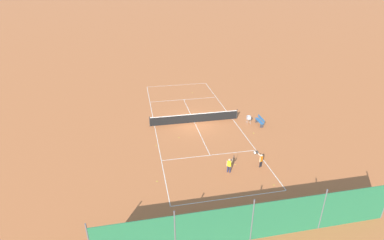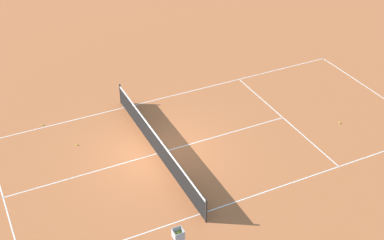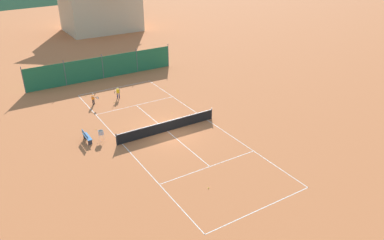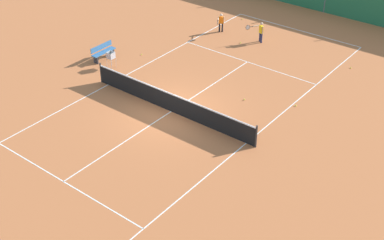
{
  "view_description": "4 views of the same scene",
  "coord_description": "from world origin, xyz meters",
  "px_view_note": "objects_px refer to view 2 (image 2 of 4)",
  "views": [
    {
      "loc": [
        5.71,
        27.03,
        13.59
      ],
      "look_at": [
        0.67,
        2.06,
        1.3
      ],
      "focal_mm": 28.0,
      "sensor_mm": 36.0,
      "label": 1
    },
    {
      "loc": [
        -17.0,
        6.61,
        13.77
      ],
      "look_at": [
        0.87,
        -2.07,
        0.6
      ],
      "focal_mm": 50.0,
      "sensor_mm": 36.0,
      "label": 2
    },
    {
      "loc": [
        -13.09,
        -24.97,
        14.97
      ],
      "look_at": [
        1.86,
        -0.98,
        0.99
      ],
      "focal_mm": 35.0,
      "sensor_mm": 36.0,
      "label": 3
    },
    {
      "loc": [
        13.56,
        -15.83,
        12.99
      ],
      "look_at": [
        1.97,
        -0.98,
        0.81
      ],
      "focal_mm": 50.0,
      "sensor_mm": 36.0,
      "label": 4
    }
  ],
  "objects_px": {
    "tennis_ball_alley_left": "(77,145)",
    "tennis_ball_by_net_left": "(340,123)",
    "tennis_ball_alley_right": "(42,125)",
    "ball_hopper": "(178,235)",
    "tennis_net": "(157,144)"
  },
  "relations": [
    {
      "from": "tennis_net",
      "to": "tennis_ball_alley_right",
      "type": "xyz_separation_m",
      "value": [
        4.29,
        3.92,
        -0.47
      ]
    },
    {
      "from": "ball_hopper",
      "to": "tennis_net",
      "type": "bearing_deg",
      "value": -15.18
    },
    {
      "from": "tennis_net",
      "to": "tennis_ball_alley_left",
      "type": "relative_size",
      "value": 139.09
    },
    {
      "from": "tennis_ball_by_net_left",
      "to": "ball_hopper",
      "type": "relative_size",
      "value": 0.07
    },
    {
      "from": "tennis_ball_alley_right",
      "to": "ball_hopper",
      "type": "bearing_deg",
      "value": -165.47
    },
    {
      "from": "tennis_ball_alley_left",
      "to": "tennis_ball_by_net_left",
      "type": "distance_m",
      "value": 11.97
    },
    {
      "from": "tennis_ball_by_net_left",
      "to": "tennis_net",
      "type": "bearing_deg",
      "value": 79.7
    },
    {
      "from": "tennis_net",
      "to": "tennis_ball_alley_left",
      "type": "bearing_deg",
      "value": 54.44
    },
    {
      "from": "tennis_ball_alley_left",
      "to": "ball_hopper",
      "type": "distance_m",
      "value": 7.56
    },
    {
      "from": "tennis_net",
      "to": "ball_hopper",
      "type": "xyz_separation_m",
      "value": [
        -5.3,
        1.44,
        0.16
      ]
    },
    {
      "from": "tennis_ball_alley_right",
      "to": "tennis_net",
      "type": "bearing_deg",
      "value": -137.55
    },
    {
      "from": "tennis_ball_alley_right",
      "to": "ball_hopper",
      "type": "relative_size",
      "value": 0.07
    },
    {
      "from": "tennis_ball_alley_left",
      "to": "tennis_ball_alley_right",
      "type": "distance_m",
      "value": 2.42
    },
    {
      "from": "tennis_net",
      "to": "ball_hopper",
      "type": "distance_m",
      "value": 5.49
    },
    {
      "from": "tennis_ball_alley_left",
      "to": "tennis_ball_by_net_left",
      "type": "relative_size",
      "value": 1.0
    }
  ]
}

